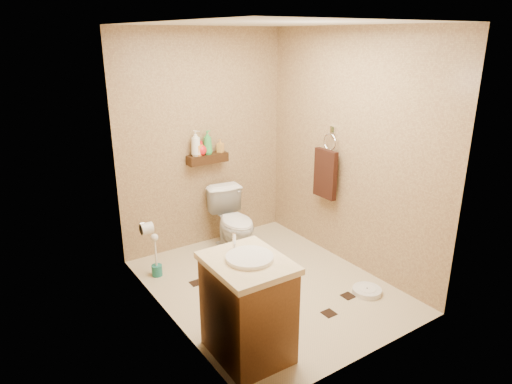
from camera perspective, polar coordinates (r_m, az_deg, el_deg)
ground at (r=4.54m, az=1.53°, el=-11.60°), size 2.50×2.50×0.00m
wall_back at (r=5.09m, az=-6.57°, el=6.33°), size 2.00×0.04×2.40m
wall_front at (r=3.18m, az=14.90°, el=-2.14°), size 2.00×0.04×2.40m
wall_left at (r=3.59m, az=-11.41°, el=0.61°), size 0.04×2.50×2.40m
wall_right at (r=4.69m, az=11.71°, el=4.95°), size 0.04×2.50×2.40m
ceiling at (r=3.90m, az=1.86°, el=20.33°), size 2.00×2.50×0.02m
wall_shelf at (r=5.07m, az=-6.07°, el=4.19°), size 0.46×0.14×0.10m
floor_accents at (r=4.49m, az=1.97°, el=-11.91°), size 1.18×1.29×0.01m
toilet at (r=5.06m, az=-2.78°, el=-3.75°), size 0.48×0.74×0.70m
vanity at (r=3.48m, az=-1.04°, el=-14.11°), size 0.55×0.66×0.92m
bathroom_scale at (r=4.52m, az=13.69°, el=-11.92°), size 0.34×0.34×0.05m
toilet_brush at (r=4.74m, az=-12.36°, el=-8.44°), size 0.11×0.11×0.46m
towel_ring at (r=4.87m, az=8.71°, el=2.54°), size 0.12×0.30×0.76m
toilet_paper at (r=4.39m, az=-13.52°, el=-4.44°), size 0.12×0.11×0.12m
bottle_a at (r=4.96m, az=-7.54°, el=6.07°), size 0.15×0.15×0.28m
bottle_b at (r=4.98m, az=-7.27°, el=5.55°), size 0.11×0.11×0.18m
bottle_c at (r=5.00m, az=-6.88°, el=5.49°), size 0.17×0.17×0.16m
bottle_d at (r=5.03m, az=-6.08°, el=6.18°), size 0.12×0.12×0.26m
bottle_e at (r=5.11m, az=-4.48°, el=5.81°), size 0.09×0.09×0.15m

